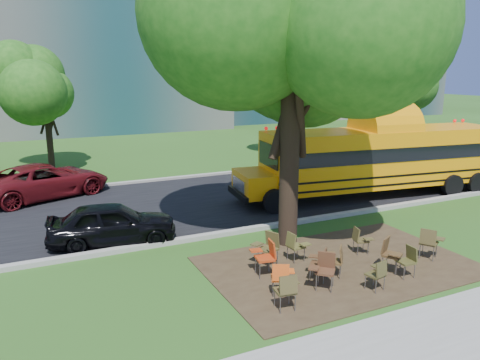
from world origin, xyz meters
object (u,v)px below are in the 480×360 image
chair_4 (378,272)px  chair_11 (336,258)px  chair_1 (281,276)px  bg_car_red (45,181)px  school_bus (380,157)px  chair_12 (360,238)px  chair_5 (390,251)px  main_tree (292,40)px  chair_10 (295,244)px  chair_0 (287,288)px  chair_9 (268,245)px  chair_6 (407,258)px  chair_2 (321,261)px  chair_8 (266,254)px  black_car (112,223)px  chair_3 (324,267)px  chair_7 (430,241)px

chair_4 → chair_11: bearing=100.0°
chair_1 → chair_4: 2.30m
bg_car_red → school_bus: bearing=-134.9°
school_bus → chair_4: size_ratio=14.65×
school_bus → bg_car_red: school_bus is taller
chair_12 → chair_5: bearing=10.4°
main_tree → chair_4: (0.31, -3.55, -5.40)m
school_bus → chair_10: 8.35m
chair_10 → chair_11: (0.44, -1.24, -0.01)m
chair_0 → chair_9: (0.81, 2.30, 0.03)m
school_bus → chair_6: 8.23m
chair_2 → chair_5: (1.91, -0.32, 0.04)m
chair_6 → chair_8: bearing=67.8°
chair_12 → chair_10: bearing=-84.3°
chair_11 → bg_car_red: bearing=68.8°
school_bus → chair_2: bearing=-133.0°
chair_8 → chair_11: (1.55, -0.82, -0.07)m
black_car → bg_car_red: size_ratio=0.73×
chair_6 → chair_12: 1.69m
chair_2 → chair_11: size_ratio=1.03×
main_tree → bg_car_red: 11.93m
chair_8 → chair_11: size_ratio=1.15×
chair_6 → chair_9: 3.50m
chair_0 → chair_12: (3.51, 1.88, -0.05)m
chair_4 → chair_10: bearing=99.5°
chair_3 → chair_7: (3.63, 0.22, 0.01)m
chair_7 → chair_9: 4.44m
school_bus → chair_1: bearing=-136.4°
chair_1 → school_bus: bearing=63.0°
chair_1 → chair_7: bearing=27.8°
chair_6 → bg_car_red: size_ratio=0.16×
school_bus → chair_8: 9.49m
chair_2 → chair_6: size_ratio=1.03×
chair_4 → chair_6: bearing=3.5°
school_bus → chair_11: school_bus is taller
main_tree → chair_10: main_tree is taller
chair_3 → chair_7: 3.63m
chair_1 → chair_10: 2.04m
chair_7 → chair_12: size_ratio=1.16×
chair_12 → chair_4: bearing=-14.6°
chair_2 → bg_car_red: (-5.61, 11.32, 0.19)m
chair_0 → chair_10: size_ratio=1.04×
black_car → chair_3: bearing=-134.2°
chair_2 → chair_7: bearing=-48.5°
chair_10 → chair_9: bearing=-102.0°
chair_5 → chair_6: size_ratio=1.12×
chair_9 → chair_5: bearing=-146.9°
chair_0 → chair_9: chair_9 is taller
chair_3 → chair_10: (0.22, 1.65, -0.04)m
school_bus → chair_12: size_ratio=14.57×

